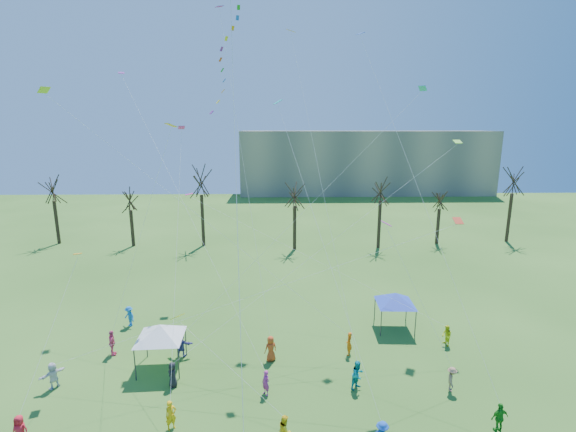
{
  "coord_description": "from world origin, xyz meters",
  "views": [
    {
      "loc": [
        0.87,
        -16.52,
        15.75
      ],
      "look_at": [
        1.37,
        5.0,
        11.0
      ],
      "focal_mm": 25.0,
      "sensor_mm": 36.0,
      "label": 1
    }
  ],
  "objects_px": {
    "distant_building": "(365,162)",
    "canopy_tent_white": "(160,331)",
    "big_box_kite": "(230,57)",
    "canopy_tent_blue": "(395,298)"
  },
  "relations": [
    {
      "from": "big_box_kite",
      "to": "canopy_tent_white",
      "type": "height_order",
      "value": "big_box_kite"
    },
    {
      "from": "big_box_kite",
      "to": "canopy_tent_white",
      "type": "relative_size",
      "value": 5.5
    },
    {
      "from": "distant_building",
      "to": "canopy_tent_blue",
      "type": "relative_size",
      "value": 14.89
    },
    {
      "from": "big_box_kite",
      "to": "canopy_tent_blue",
      "type": "relative_size",
      "value": 5.68
    },
    {
      "from": "big_box_kite",
      "to": "canopy_tent_white",
      "type": "bearing_deg",
      "value": 158.8
    },
    {
      "from": "canopy_tent_white",
      "to": "big_box_kite",
      "type": "bearing_deg",
      "value": -21.2
    },
    {
      "from": "distant_building",
      "to": "canopy_tent_white",
      "type": "bearing_deg",
      "value": -111.35
    },
    {
      "from": "canopy_tent_blue",
      "to": "distant_building",
      "type": "bearing_deg",
      "value": 80.2
    },
    {
      "from": "canopy_tent_white",
      "to": "canopy_tent_blue",
      "type": "bearing_deg",
      "value": 16.29
    },
    {
      "from": "canopy_tent_white",
      "to": "canopy_tent_blue",
      "type": "height_order",
      "value": "canopy_tent_white"
    }
  ]
}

